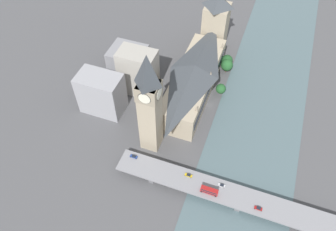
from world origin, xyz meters
The scene contains 17 objects.
ground_plane centered at (0.00, 0.00, 0.00)m, with size 600.00×600.00×0.00m, color #4C4C4F.
river_water centered at (-36.18, 0.00, 0.15)m, with size 60.35×360.00×0.30m, color #4C6066.
parliament_hall centered at (15.90, -8.00, 13.70)m, with size 26.27×89.29×27.60m.
clock_tower centered at (27.75, 46.51, 40.34)m, with size 12.95×12.95×76.43m.
victoria_tower centered at (15.96, -66.25, 24.37)m, with size 19.22×19.22×52.74m.
road_bridge centered at (-36.18, 67.99, 4.75)m, with size 152.70×15.21×5.82m.
double_decker_bus_lead centered at (-18.23, 71.55, 8.45)m, with size 10.39×2.56×4.78m.
car_northbound_lead centered at (-24.15, 64.73, 6.52)m, with size 4.27×1.75×1.41m.
car_northbound_mid centered at (32.88, 64.11, 6.54)m, with size 4.79×1.85×1.44m.
car_southbound_lead centered at (-47.05, 71.52, 6.47)m, with size 4.47×1.89×1.30m.
car_southbound_mid centered at (-3.65, 64.98, 6.50)m, with size 4.59×1.80×1.35m.
city_block_west centered at (74.57, -19.04, 8.21)m, with size 28.11×24.23×16.41m.
city_block_center centered at (72.12, 29.29, 15.50)m, with size 30.13×18.83×31.00m.
city_block_east centered at (55.37, 2.85, 18.06)m, with size 27.03×16.96×36.12m.
tree_embankment_near centered at (-1.13, -44.77, 7.27)m, with size 8.95×8.95×11.76m.
tree_embankment_mid centered at (-2.34, -38.98, 7.52)m, with size 9.49×9.49×12.27m.
tree_embankment_far centered at (-3.93, -13.97, 5.25)m, with size 7.59×7.59×9.05m.
Camera 1 is at (-25.56, 161.42, 181.77)m, focal length 35.00 mm.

